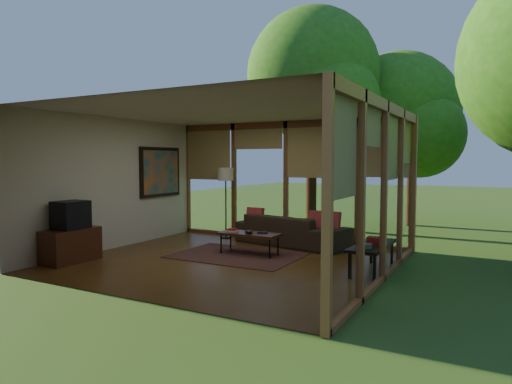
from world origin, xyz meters
The scene contains 25 objects.
floor centered at (0.00, 0.00, 0.00)m, with size 5.50×5.50×0.00m, color brown.
ceiling centered at (0.00, 0.00, 2.70)m, with size 5.50×5.50×0.00m, color silver.
wall_left centered at (-2.75, 0.00, 1.35)m, with size 0.04×5.00×2.70m, color beige.
wall_front centered at (0.00, -2.50, 1.35)m, with size 5.50×0.04×2.70m, color beige.
window_wall_back centered at (0.00, 2.50, 1.35)m, with size 5.50×0.12×2.70m, color brown.
window_wall_right centered at (2.75, 0.00, 1.35)m, with size 0.12×5.00×2.70m, color brown.
tree_nw centered at (-0.17, 4.55, 4.07)m, with size 3.47×3.47×5.82m.
tree_ne centered at (1.69, 6.42, 3.19)m, with size 3.31×3.31×4.86m.
rug centered at (-0.12, 0.52, 0.01)m, with size 2.37×1.68×0.01m, color brown.
sofa centered at (0.25, 2.00, 0.32)m, with size 2.22×0.87×0.65m, color #332619.
pillow_left centered at (-0.50, 1.95, 0.57)m, with size 0.38×0.13×0.38m, color maroon.
pillow_right centered at (1.00, 1.95, 0.57)m, with size 0.39×0.13×0.39m, color maroon.
ct_book_lower centered at (-0.31, 0.67, 0.44)m, with size 0.22×0.16×0.03m, color beige.
ct_book_upper centered at (-0.31, 0.67, 0.47)m, with size 0.18×0.14×0.03m, color maroon.
ct_book_side centered at (0.29, 0.80, 0.44)m, with size 0.19×0.14×0.03m, color black.
ct_bowl centered at (0.09, 0.62, 0.46)m, with size 0.16×0.16×0.07m, color black.
media_cabinet centered at (-2.47, -1.36, 0.30)m, with size 0.50×1.00×0.60m, color #4C2614.
television centered at (-2.45, -1.36, 0.85)m, with size 0.45×0.55×0.50m, color black.
console_book_a centered at (2.40, 0.10, 0.49)m, with size 0.19×0.14×0.07m, color #386256.
console_book_b centered at (2.40, 0.55, 0.51)m, with size 0.25×0.18×0.11m, color maroon.
console_book_c centered at (2.40, 0.95, 0.48)m, with size 0.20×0.14×0.05m, color beige.
floor_lamp centered at (-1.37, 2.13, 1.41)m, with size 0.36×0.36×1.65m.
coffee_table centered at (0.04, 0.72, 0.39)m, with size 1.20×0.50×0.43m.
side_console centered at (2.40, 0.50, 0.41)m, with size 0.60×1.40×0.46m.
wall_painting centered at (-2.71, 1.40, 1.55)m, with size 0.06×1.35×1.15m.
Camera 1 is at (4.30, -6.90, 1.83)m, focal length 32.00 mm.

